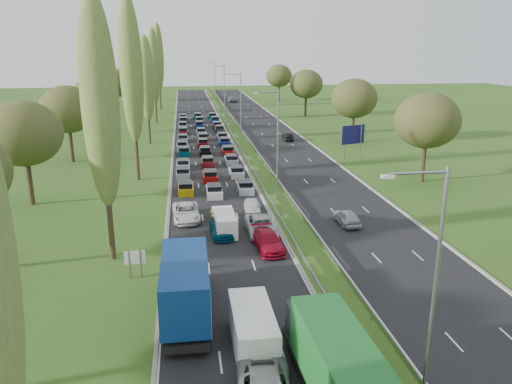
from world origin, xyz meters
TOP-DOWN VIEW (x-y plane):
  - ground at (4.50, 80.00)m, footprint 260.00×260.00m
  - near_carriageway at (-2.25, 82.50)m, footprint 10.50×215.00m
  - far_carriageway at (11.25, 82.50)m, footprint 10.50×215.00m
  - central_reservation at (4.50, 82.50)m, footprint 2.36×215.00m
  - lamp_columns at (4.50, 78.00)m, footprint 0.18×140.18m
  - poplar_row at (-11.50, 68.17)m, footprint 2.80×127.80m
  - woodland_left at (-22.00, 62.63)m, footprint 8.00×166.00m
  - woodland_right at (24.00, 66.67)m, footprint 8.00×153.00m
  - traffic_queue_fill at (-2.26, 77.69)m, footprint 9.12×67.82m
  - near_car_2 at (-5.59, 37.58)m, footprint 2.77×5.62m
  - near_car_7 at (-2.47, 33.01)m, footprint 2.13×4.91m
  - near_car_8 at (-2.33, 36.23)m, footprint 1.97×4.29m
  - near_car_9 at (1.35, 13.82)m, footprint 1.53×4.01m
  - near_car_10 at (1.09, 32.59)m, footprint 2.64×5.61m
  - near_car_11 at (1.13, 29.05)m, footprint 2.47×5.26m
  - near_car_12 at (1.10, 38.55)m, footprint 2.01×4.25m
  - far_car_0 at (9.61, 34.06)m, footprint 1.89×4.31m
  - far_car_1 at (13.00, 78.35)m, footprint 1.47×4.12m
  - far_car_2 at (9.60, 145.00)m, footprint 2.94×5.83m
  - blue_lorry at (-5.75, 19.08)m, footprint 2.77×9.97m
  - white_van_front at (-2.08, 15.45)m, footprint 2.24×5.71m
  - white_van_rear at (-2.14, 33.59)m, footprint 1.84×4.70m
  - info_sign at (-9.40, 25.20)m, footprint 1.50×0.16m
  - direction_sign at (19.40, 61.39)m, footprint 3.84×1.31m

SIDE VIEW (x-z plane):
  - ground at x=4.50m, z-range 0.00..0.00m
  - near_carriageway at x=-2.25m, z-range -0.02..0.02m
  - far_carriageway at x=11.25m, z-range -0.02..0.02m
  - traffic_queue_fill at x=-2.26m, z-range 0.04..0.84m
  - central_reservation at x=4.50m, z-range 0.39..0.71m
  - near_car_9 at x=1.35m, z-range 0.02..1.33m
  - far_car_1 at x=13.00m, z-range 0.02..1.37m
  - near_car_12 at x=1.10m, z-range 0.02..1.42m
  - near_car_7 at x=-2.47m, z-range 0.02..1.43m
  - near_car_8 at x=-2.33m, z-range 0.02..1.45m
  - far_car_0 at x=9.61m, z-range 0.02..1.46m
  - near_car_11 at x=1.13m, z-range 0.02..1.51m
  - near_car_2 at x=-5.59m, z-range 0.02..1.55m
  - near_car_10 at x=1.09m, z-range 0.02..1.57m
  - far_car_2 at x=9.60m, z-range 0.02..1.60m
  - white_van_rear at x=-2.14m, z-range 0.03..1.91m
  - white_van_front at x=-2.08m, z-range 0.03..2.32m
  - info_sign at x=-9.40m, z-range 0.32..2.42m
  - blue_lorry at x=-5.75m, z-range 0.06..4.27m
  - direction_sign at x=19.40m, z-range 0.97..6.17m
  - lamp_columns at x=4.50m, z-range 0.00..12.00m
  - woodland_right at x=24.00m, z-range 2.13..13.23m
  - woodland_left at x=-22.00m, z-range 2.13..13.23m
  - poplar_row at x=-11.50m, z-range 1.17..23.61m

